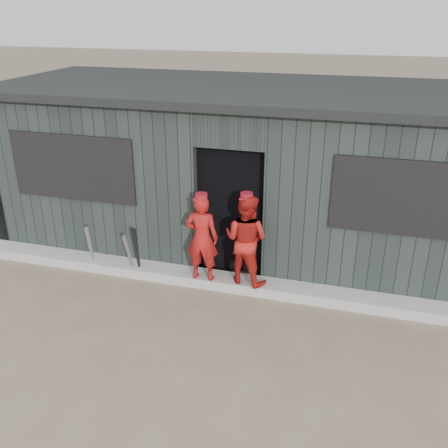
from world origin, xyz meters
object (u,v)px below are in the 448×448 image
(player_grey_back, at_px, (244,228))
(dugout, at_px, (252,168))
(player_red_right, at_px, (246,239))
(player_red_left, at_px, (202,238))
(bat_right, at_px, (137,252))
(bat_mid, at_px, (130,255))
(bat_left, at_px, (91,248))

(player_grey_back, relative_size, dugout, 0.16)
(player_red_right, relative_size, player_grey_back, 0.97)
(player_red_left, bearing_deg, player_grey_back, -124.38)
(player_grey_back, xyz_separation_m, dugout, (-0.14, 1.08, 0.61))
(bat_right, xyz_separation_m, player_red_left, (1.02, -0.00, 0.37))
(player_red_right, bearing_deg, player_grey_back, -61.12)
(bat_mid, height_order, player_red_left, player_red_left)
(bat_left, relative_size, player_grey_back, 0.58)
(bat_right, bearing_deg, player_red_right, 3.25)
(bat_mid, bearing_deg, bat_right, 10.83)
(player_red_right, bearing_deg, bat_mid, 17.13)
(bat_left, distance_m, bat_mid, 0.66)
(bat_left, distance_m, dugout, 2.89)
(bat_mid, distance_m, player_red_right, 1.80)
(bat_mid, height_order, player_red_right, player_red_right)
(player_red_left, bearing_deg, bat_mid, -1.93)
(bat_left, xyz_separation_m, player_red_left, (1.79, 0.00, 0.40))
(bat_left, distance_m, player_red_right, 2.43)
(bat_right, bearing_deg, player_grey_back, 26.12)
(bat_right, relative_size, player_red_left, 0.67)
(player_grey_back, distance_m, dugout, 1.25)
(bat_mid, relative_size, player_red_left, 0.57)
(bat_mid, relative_size, bat_right, 0.86)
(bat_right, xyz_separation_m, player_grey_back, (1.45, 0.71, 0.26))
(bat_right, bearing_deg, dugout, 53.75)
(bat_mid, height_order, bat_right, bat_right)
(bat_left, xyz_separation_m, player_red_right, (2.40, 0.09, 0.42))
(bat_left, relative_size, player_red_right, 0.60)
(bat_mid, bearing_deg, bat_left, 178.29)
(bat_left, height_order, player_grey_back, player_grey_back)
(bat_mid, relative_size, dugout, 0.09)
(dugout, bearing_deg, player_red_right, -79.58)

